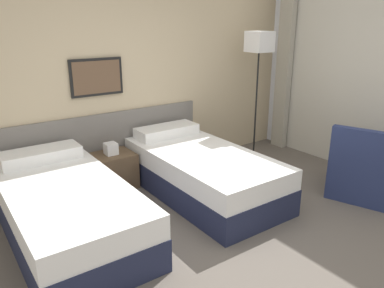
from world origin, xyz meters
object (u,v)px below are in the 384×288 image
Objects in this scene: floor_lamp at (259,49)px; armchair at (367,174)px; bed_near_door at (67,209)px; bed_near_window at (202,172)px; nightstand at (112,170)px.

armchair is (0.16, -1.69, -1.32)m from floor_lamp.
bed_near_door is 1.12× the size of floor_lamp.
bed_near_door is at bearing -170.01° from floor_lamp.
bed_near_window is (1.59, 0.00, 0.00)m from bed_near_door.
floor_lamp reaches higher than bed_near_window.
bed_near_window is at bearing 0.00° from bed_near_door.
bed_near_door is at bearing 49.72° from armchair.
nightstand is at bearing 136.47° from bed_near_window.
floor_lamp reaches higher than armchair.
armchair reaches higher than nightstand.
floor_lamp reaches higher than nightstand.
bed_near_door is at bearing -136.47° from nightstand.
nightstand is 0.31× the size of floor_lamp.
bed_near_window is 1.10m from nightstand.
nightstand is 3.01m from armchair.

